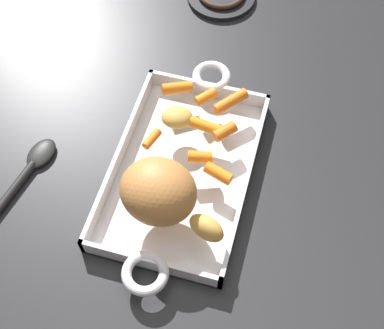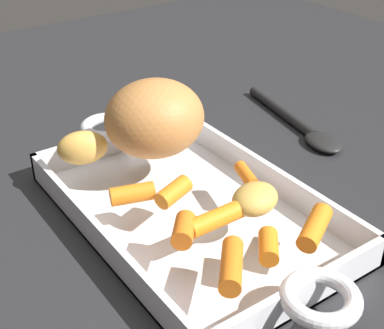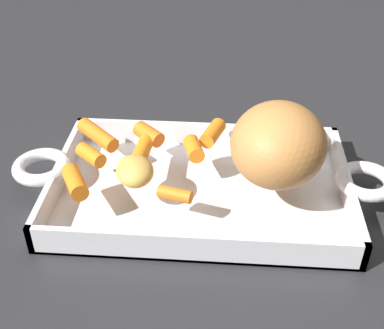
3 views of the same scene
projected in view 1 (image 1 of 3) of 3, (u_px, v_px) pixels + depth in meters
ground_plane at (182, 174)px, 0.97m from camera, size 1.69×1.69×0.00m
roasting_dish at (182, 170)px, 0.96m from camera, size 0.49×0.24×0.04m
pork_roast at (158, 191)px, 0.85m from camera, size 0.13×0.14×0.10m
baby_carrot_northwest at (152, 139)px, 0.95m from camera, size 0.04×0.03×0.02m
baby_carrot_long at (231, 101)px, 0.99m from camera, size 0.07×0.06×0.03m
baby_carrot_short at (225, 132)px, 0.95m from camera, size 0.05×0.04×0.02m
baby_carrot_center_left at (200, 157)px, 0.93m from camera, size 0.03×0.05×0.02m
baby_carrot_center_right at (177, 88)px, 1.00m from camera, size 0.05×0.06×0.03m
baby_carrot_southwest at (204, 126)px, 0.96m from camera, size 0.02×0.07×0.02m
baby_carrot_northeast at (206, 97)px, 0.99m from camera, size 0.04×0.04×0.02m
baby_carrot_southeast at (218, 173)px, 0.91m from camera, size 0.04×0.05×0.02m
potato_whole at (206, 228)px, 0.84m from camera, size 0.05×0.07×0.04m
potato_halved at (177, 117)px, 0.96m from camera, size 0.06×0.07×0.03m
serving_spoon at (23, 177)px, 0.96m from camera, size 0.24×0.08×0.02m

